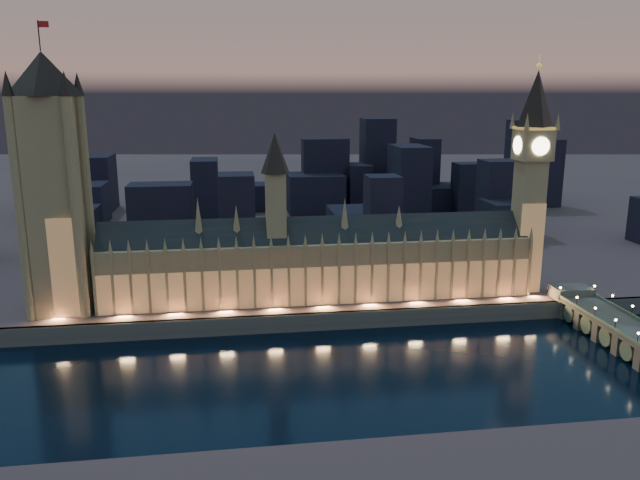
{
  "coord_description": "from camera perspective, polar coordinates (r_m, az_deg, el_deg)",
  "views": [
    {
      "loc": [
        -34.04,
        -218.17,
        102.86
      ],
      "look_at": [
        5.0,
        55.0,
        38.0
      ],
      "focal_mm": 35.0,
      "sensor_mm": 36.0,
      "label": 1
    }
  ],
  "objects": [
    {
      "name": "ground_plane",
      "position": [
        243.59,
        0.68,
        -11.75
      ],
      "size": [
        2000.0,
        2000.0,
        0.0
      ],
      "primitive_type": "plane",
      "color": "black",
      "rests_on": "ground"
    },
    {
      "name": "north_bank",
      "position": [
        745.53,
        -5.47,
        5.55
      ],
      "size": [
        2000.0,
        960.0,
        8.0
      ],
      "primitive_type": "cube",
      "color": "#423542",
      "rests_on": "ground"
    },
    {
      "name": "embankment_wall",
      "position": [
        279.46,
        -0.61,
        -7.49
      ],
      "size": [
        2000.0,
        2.5,
        8.0
      ],
      "primitive_type": "cube",
      "color": "#4A4A4D",
      "rests_on": "ground"
    },
    {
      "name": "palace_of_westminster",
      "position": [
        292.75,
        -0.25,
        -1.92
      ],
      "size": [
        202.0,
        21.4,
        78.0
      ],
      "color": "#94825D",
      "rests_on": "north_bank"
    },
    {
      "name": "victoria_tower",
      "position": [
        292.11,
        -23.26,
        5.61
      ],
      "size": [
        31.68,
        31.68,
        123.96
      ],
      "color": "#94825D",
      "rests_on": "north_bank"
    },
    {
      "name": "elizabeth_tower",
      "position": [
        315.7,
        18.79,
        6.67
      ],
      "size": [
        18.0,
        18.0,
        112.19
      ],
      "color": "#94825D",
      "rests_on": "north_bank"
    },
    {
      "name": "westminster_bridge",
      "position": [
        283.91,
        26.76,
        -8.21
      ],
      "size": [
        18.03,
        113.0,
        15.9
      ],
      "color": "#4A4A4D",
      "rests_on": "ground"
    },
    {
      "name": "city_backdrop",
      "position": [
        476.21,
        0.39,
        4.75
      ],
      "size": [
        462.08,
        215.63,
        89.08
      ],
      "color": "black",
      "rests_on": "north_bank"
    }
  ]
}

